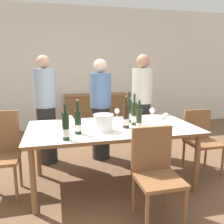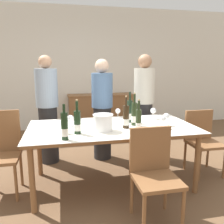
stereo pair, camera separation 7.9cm
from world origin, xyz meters
name	(u,v)px [view 1 (the left image)]	position (x,y,z in m)	size (l,w,h in m)	color
ground_plane	(112,183)	(0.00, 0.00, 0.00)	(12.00, 12.00, 0.00)	brown
back_wall	(83,69)	(0.00, 2.92, 1.40)	(8.00, 0.10, 2.80)	silver
sideboard_cabinet	(98,112)	(0.29, 2.63, 0.41)	(1.51, 0.46, 0.83)	brown
dining_table	(112,131)	(0.00, 0.00, 0.70)	(2.03, 1.07, 0.76)	brown
ice_bucket	(103,122)	(-0.14, -0.17, 0.86)	(0.23, 0.23, 0.19)	white
wine_bottle_0	(66,127)	(-0.58, -0.42, 0.89)	(0.07, 0.07, 0.37)	black
wine_bottle_1	(126,117)	(0.15, -0.11, 0.88)	(0.08, 0.08, 0.39)	#332314
wine_bottle_2	(139,121)	(0.24, -0.31, 0.88)	(0.06, 0.06, 0.37)	#28381E
wine_bottle_3	(78,123)	(-0.44, -0.23, 0.88)	(0.08, 0.08, 0.38)	black
wine_bottle_4	(134,114)	(0.28, 0.00, 0.89)	(0.08, 0.08, 0.41)	#28381E
wine_bottle_5	(129,112)	(0.27, 0.16, 0.89)	(0.07, 0.07, 0.40)	#1E3323
wine_glass_0	(166,116)	(0.67, -0.10, 0.87)	(0.08, 0.08, 0.16)	white
wine_glass_1	(117,111)	(0.17, 0.40, 0.86)	(0.07, 0.07, 0.15)	white
wine_glass_2	(70,119)	(-0.50, 0.12, 0.85)	(0.08, 0.08, 0.14)	white
wine_glass_3	(65,125)	(-0.58, -0.18, 0.86)	(0.08, 0.08, 0.15)	white
wine_glass_4	(152,111)	(0.65, 0.28, 0.87)	(0.08, 0.08, 0.16)	white
wine_glass_5	(163,119)	(0.57, -0.22, 0.86)	(0.07, 0.07, 0.15)	white
chair_near_front	(155,168)	(0.25, -0.76, 0.52)	(0.42, 0.42, 0.90)	brown
chair_right_end	(200,137)	(1.31, 0.08, 0.50)	(0.42, 0.42, 0.87)	brown
chair_left_end	(0,148)	(-1.31, 0.09, 0.55)	(0.42, 0.42, 0.97)	brown
person_host	(46,111)	(-0.81, 0.89, 0.82)	(0.33, 0.33, 1.64)	#262628
person_guest_left	(101,110)	(0.03, 0.87, 0.80)	(0.33, 0.33, 1.59)	#262628
person_guest_right	(142,106)	(0.71, 0.84, 0.84)	(0.33, 0.33, 1.66)	#262628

